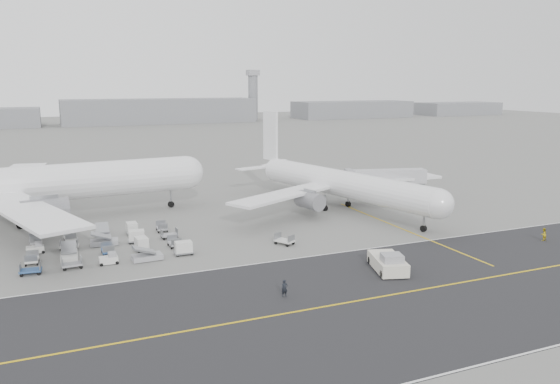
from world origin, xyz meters
name	(u,v)px	position (x,y,z in m)	size (l,w,h in m)	color
ground	(234,261)	(0.00, 0.00, 0.00)	(700.00, 700.00, 0.00)	gray
taxiway	(333,305)	(5.02, -17.98, 0.01)	(220.00, 59.00, 0.03)	#262629
horizon_buildings	(144,123)	(30.00, 260.00, 0.00)	(520.00, 28.00, 28.00)	gray
control_tower	(253,94)	(100.00, 265.00, 16.25)	(7.00, 7.00, 31.25)	gray
airliner_a	(18,186)	(-26.59, 32.67, 6.41)	(64.61, 63.67, 22.29)	white
airliner_b	(338,183)	(27.31, 21.46, 4.96)	(47.83, 48.94, 17.18)	white
pushback_tug	(388,263)	(16.48, -11.18, 1.08)	(5.14, 9.26, 2.62)	silver
jet_bridge	(387,178)	(39.98, 24.33, 4.48)	(17.20, 7.06, 6.43)	gray
gse_cluster	(106,250)	(-15.13, 11.73, 0.00)	(26.31, 20.87, 1.94)	#9E9EA3
stray_dolly	(284,244)	(9.10, 4.37, 0.00)	(1.66, 2.70, 1.66)	silver
ground_crew_a	(285,288)	(1.24, -13.84, 0.97)	(0.71, 0.47, 1.95)	black
ground_crew_b	(543,234)	(45.38, -8.90, 0.98)	(0.95, 0.74, 1.96)	gold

